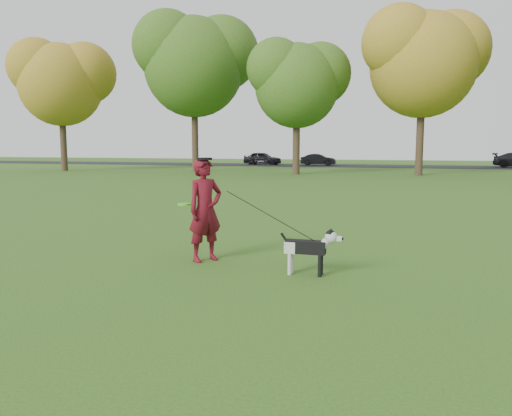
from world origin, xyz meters
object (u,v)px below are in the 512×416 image
(man, at_px, (205,210))
(dog, at_px, (310,246))
(car_mid, at_px, (318,160))
(car_left, at_px, (263,158))

(man, height_order, dog, man)
(car_mid, bearing_deg, car_left, 88.99)
(man, distance_m, dog, 1.99)
(man, xyz_separation_m, car_left, (-9.71, 40.13, -0.23))
(car_mid, bearing_deg, man, -175.10)
(man, relative_size, car_mid, 0.53)
(dog, relative_size, car_left, 0.26)
(car_left, bearing_deg, car_mid, -85.62)
(dog, bearing_deg, car_mid, 98.47)
(dog, relative_size, car_mid, 0.29)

